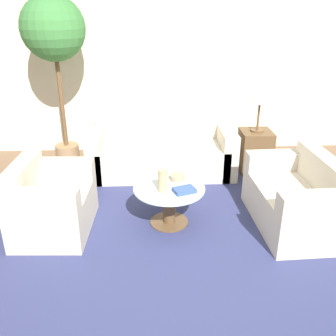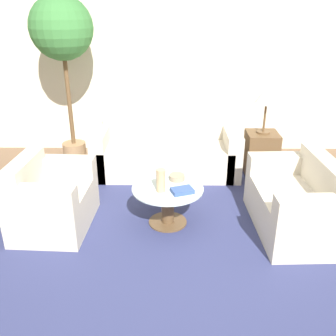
# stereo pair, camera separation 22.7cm
# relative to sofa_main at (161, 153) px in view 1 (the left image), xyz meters

# --- Properties ---
(ground_plane) EXTENTS (14.00, 14.00, 0.00)m
(ground_plane) POSITION_rel_sofa_main_xyz_m (0.11, -2.02, -0.28)
(ground_plane) COLOR brown
(wall_back) EXTENTS (10.00, 0.06, 2.60)m
(wall_back) POSITION_rel_sofa_main_xyz_m (0.11, 0.96, 1.02)
(wall_back) COLOR beige
(wall_back) RESTS_ON ground_plane
(rug) EXTENTS (3.64, 3.63, 0.01)m
(rug) POSITION_rel_sofa_main_xyz_m (0.04, -1.39, -0.28)
(rug) COLOR navy
(rug) RESTS_ON ground_plane
(sofa_main) EXTENTS (2.00, 0.79, 0.80)m
(sofa_main) POSITION_rel_sofa_main_xyz_m (0.00, 0.00, 0.00)
(sofa_main) COLOR beige
(sofa_main) RESTS_ON ground_plane
(armchair) EXTENTS (0.77, 0.98, 0.77)m
(armchair) POSITION_rel_sofa_main_xyz_m (-1.22, -1.45, 0.01)
(armchair) COLOR beige
(armchair) RESTS_ON ground_plane
(loveseat) EXTENTS (0.80, 1.26, 0.79)m
(loveseat) POSITION_rel_sofa_main_xyz_m (1.42, -1.48, 0.00)
(loveseat) COLOR beige
(loveseat) RESTS_ON ground_plane
(coffee_table) EXTENTS (0.76, 0.76, 0.43)m
(coffee_table) POSITION_rel_sofa_main_xyz_m (0.04, -1.39, -0.00)
(coffee_table) COLOR brown
(coffee_table) RESTS_ON ground_plane
(side_table) EXTENTS (0.43, 0.43, 0.60)m
(side_table) POSITION_rel_sofa_main_xyz_m (1.32, -0.05, 0.02)
(side_table) COLOR brown
(side_table) RESTS_ON ground_plane
(table_lamp) EXTENTS (0.32, 0.32, 0.64)m
(table_lamp) POSITION_rel_sofa_main_xyz_m (1.32, -0.05, 0.82)
(table_lamp) COLOR brown
(table_lamp) RESTS_ON side_table
(potted_plant) EXTENTS (0.84, 0.84, 2.34)m
(potted_plant) POSITION_rel_sofa_main_xyz_m (-1.38, 0.29, 1.53)
(potted_plant) COLOR #93704C
(potted_plant) RESTS_ON ground_plane
(vase) EXTENTS (0.09, 0.09, 0.24)m
(vase) POSITION_rel_sofa_main_xyz_m (-0.03, -1.47, 0.27)
(vase) COLOR tan
(vase) RESTS_ON coffee_table
(bowl) EXTENTS (0.17, 0.17, 0.06)m
(bowl) POSITION_rel_sofa_main_xyz_m (0.14, -1.19, 0.18)
(bowl) COLOR gray
(bowl) RESTS_ON coffee_table
(book_stack) EXTENTS (0.26, 0.22, 0.04)m
(book_stack) POSITION_rel_sofa_main_xyz_m (0.19, -1.50, 0.17)
(book_stack) COLOR #334C8C
(book_stack) RESTS_ON coffee_table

